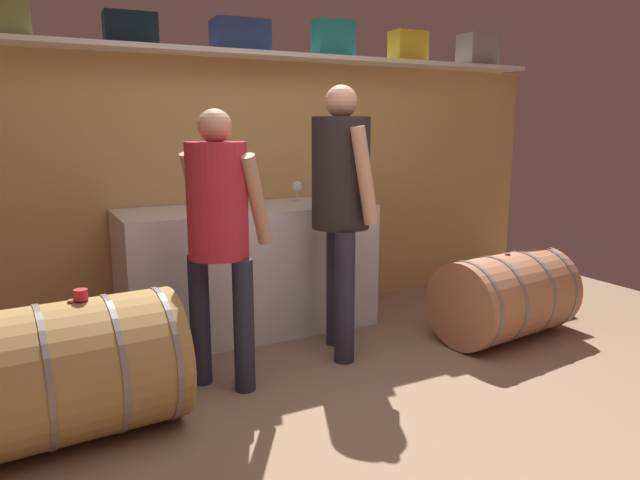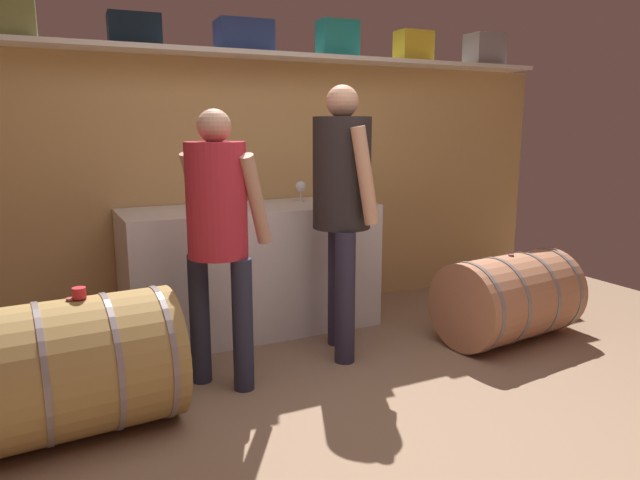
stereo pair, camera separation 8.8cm
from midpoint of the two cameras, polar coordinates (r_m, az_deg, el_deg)
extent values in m
cube|color=#8E7157|center=(3.26, 3.43, -15.64)|extent=(6.74, 7.68, 0.02)
cube|color=tan|center=(4.47, -7.13, 4.79)|extent=(5.54, 0.10, 1.93)
cube|color=silver|center=(4.33, -6.77, 17.62)|extent=(5.10, 0.40, 0.03)
cube|color=olive|center=(4.11, -27.73, 19.57)|extent=(0.30, 0.29, 0.36)
cube|color=black|center=(4.15, -17.18, 19.13)|extent=(0.34, 0.21, 0.20)
cube|color=navy|center=(4.34, -6.89, 19.25)|extent=(0.39, 0.28, 0.22)
cube|color=#1A8179|center=(4.64, 2.30, 19.13)|extent=(0.30, 0.21, 0.27)
cube|color=yellow|center=(5.01, 9.70, 18.24)|extent=(0.29, 0.19, 0.24)
cube|color=gray|center=(5.47, 16.33, 17.49)|extent=(0.31, 0.24, 0.27)
cube|color=white|center=(4.17, -6.11, -2.85)|extent=(1.77, 0.66, 0.90)
cylinder|color=#2E5228|center=(4.14, 1.65, 4.98)|extent=(0.07, 0.07, 0.22)
sphere|color=#2E5228|center=(4.13, 1.66, 6.69)|extent=(0.07, 0.07, 0.07)
cylinder|color=#2E5228|center=(4.13, 1.66, 7.26)|extent=(0.03, 0.03, 0.06)
cylinder|color=#AFBBBB|center=(3.82, -8.46, 4.24)|extent=(0.07, 0.07, 0.21)
sphere|color=#AFBBBB|center=(3.81, -8.51, 5.98)|extent=(0.07, 0.07, 0.07)
cylinder|color=#AFBBBB|center=(3.80, -8.53, 6.73)|extent=(0.03, 0.03, 0.08)
cylinder|color=white|center=(4.34, -1.32, 3.83)|extent=(0.07, 0.07, 0.00)
cylinder|color=white|center=(4.33, -1.32, 4.37)|extent=(0.01, 0.01, 0.08)
sphere|color=white|center=(4.33, -1.33, 5.29)|extent=(0.08, 0.08, 0.08)
sphere|color=maroon|center=(4.33, -1.33, 5.13)|extent=(0.05, 0.05, 0.05)
cylinder|color=olive|center=(3.02, -22.09, -11.50)|extent=(0.97, 0.72, 0.66)
cylinder|color=slate|center=(3.01, -24.94, -11.82)|extent=(0.07, 0.67, 0.67)
cylinder|color=slate|center=(3.04, -19.28, -11.15)|extent=(0.07, 0.67, 0.67)
cylinder|color=slate|center=(3.09, -14.81, -10.54)|extent=(0.07, 0.67, 0.67)
cylinder|color=#98483E|center=(2.91, -22.57, -5.40)|extent=(0.04, 0.04, 0.01)
cylinder|color=#B07352|center=(4.20, 18.59, -5.41)|extent=(0.99, 0.69, 0.59)
cylinder|color=slate|center=(3.91, 14.96, -6.41)|extent=(0.10, 0.60, 0.60)
cylinder|color=slate|center=(4.09, 17.27, -5.77)|extent=(0.10, 0.60, 0.60)
cylinder|color=slate|center=(4.32, 19.84, -5.06)|extent=(0.10, 0.60, 0.60)
cylinder|color=slate|center=(4.51, 21.73, -4.52)|extent=(0.10, 0.60, 0.60)
cylinder|color=#884A51|center=(4.13, 18.85, -1.41)|extent=(0.04, 0.04, 0.01)
cylinder|color=red|center=(2.91, -21.80, -4.85)|extent=(0.06, 0.06, 0.05)
cylinder|color=#272A3E|center=(3.25, -6.84, -8.31)|extent=(0.11, 0.11, 0.75)
cylinder|color=#272A3E|center=(3.39, -11.01, -7.64)|extent=(0.11, 0.11, 0.75)
cylinder|color=#B32634|center=(3.16, -9.35, 3.88)|extent=(0.33, 0.33, 0.62)
sphere|color=tan|center=(3.14, -9.58, 10.99)|extent=(0.18, 0.18, 0.18)
cylinder|color=tan|center=(3.15, -5.54, 3.94)|extent=(0.25, 0.24, 0.52)
cylinder|color=tan|center=(3.34, -11.28, 4.18)|extent=(0.23, 0.22, 0.52)
cylinder|color=#2C293F|center=(3.59, 3.17, -5.72)|extent=(0.13, 0.13, 0.83)
cylinder|color=#2C293F|center=(3.88, 2.36, -4.42)|extent=(0.13, 0.13, 0.83)
cylinder|color=#272324|center=(3.60, 2.86, 6.58)|extent=(0.36, 0.36, 0.68)
sphere|color=tan|center=(3.59, 2.93, 13.44)|extent=(0.20, 0.20, 0.20)
cylinder|color=tan|center=(3.42, 5.19, 6.29)|extent=(0.20, 0.14, 0.58)
cylinder|color=tan|center=(3.82, 3.86, 6.82)|extent=(0.23, 0.15, 0.58)
camera|label=1|loc=(0.04, -89.26, 0.15)|focal=32.55mm
camera|label=2|loc=(0.04, 90.74, -0.15)|focal=32.55mm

